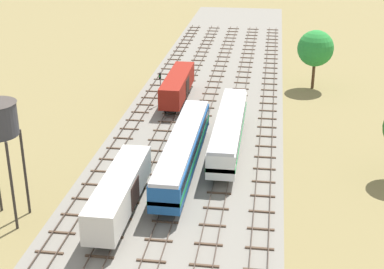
{
  "coord_description": "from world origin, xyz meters",
  "views": [
    {
      "loc": [
        8.6,
        -5.84,
        26.87
      ],
      "look_at": [
        0.0,
        54.41,
        1.5
      ],
      "focal_mm": 53.8,
      "sensor_mm": 36.0,
      "label": 1
    }
  ],
  "objects_px": {
    "passenger_coach_centre_left_near": "(183,149)",
    "diesel_railcar_centre_mid": "(229,129)",
    "freight_boxcar_left_midfar": "(178,85)",
    "signal_post_near": "(160,84)",
    "freight_boxcar_left_nearest": "(120,191)"
  },
  "relations": [
    {
      "from": "freight_boxcar_left_nearest",
      "to": "freight_boxcar_left_midfar",
      "type": "relative_size",
      "value": 1.0
    },
    {
      "from": "diesel_railcar_centre_mid",
      "to": "signal_post_near",
      "type": "bearing_deg",
      "value": 126.96
    },
    {
      "from": "freight_boxcar_left_nearest",
      "to": "diesel_railcar_centre_mid",
      "type": "height_order",
      "value": "diesel_railcar_centre_mid"
    },
    {
      "from": "diesel_railcar_centre_mid",
      "to": "signal_post_near",
      "type": "relative_size",
      "value": 4.41
    },
    {
      "from": "freight_boxcar_left_nearest",
      "to": "diesel_railcar_centre_mid",
      "type": "distance_m",
      "value": 17.94
    },
    {
      "from": "signal_post_near",
      "to": "diesel_railcar_centre_mid",
      "type": "bearing_deg",
      "value": -53.04
    },
    {
      "from": "passenger_coach_centre_left_near",
      "to": "diesel_railcar_centre_mid",
      "type": "bearing_deg",
      "value": 55.56
    },
    {
      "from": "diesel_railcar_centre_mid",
      "to": "signal_post_near",
      "type": "xyz_separation_m",
      "value": [
        -10.57,
        14.05,
        0.4
      ]
    },
    {
      "from": "diesel_railcar_centre_mid",
      "to": "freight_boxcar_left_midfar",
      "type": "relative_size",
      "value": 1.46
    },
    {
      "from": "passenger_coach_centre_left_near",
      "to": "signal_post_near",
      "type": "xyz_separation_m",
      "value": [
        -6.34,
        20.21,
        0.38
      ]
    },
    {
      "from": "freight_boxcar_left_midfar",
      "to": "signal_post_near",
      "type": "height_order",
      "value": "signal_post_near"
    },
    {
      "from": "freight_boxcar_left_nearest",
      "to": "freight_boxcar_left_midfar",
      "type": "height_order",
      "value": "same"
    },
    {
      "from": "passenger_coach_centre_left_near",
      "to": "diesel_railcar_centre_mid",
      "type": "distance_m",
      "value": 7.48
    },
    {
      "from": "freight_boxcar_left_nearest",
      "to": "diesel_railcar_centre_mid",
      "type": "xyz_separation_m",
      "value": [
        8.45,
        15.82,
        0.15
      ]
    },
    {
      "from": "passenger_coach_centre_left_near",
      "to": "diesel_railcar_centre_mid",
      "type": "relative_size",
      "value": 1.07
    }
  ]
}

